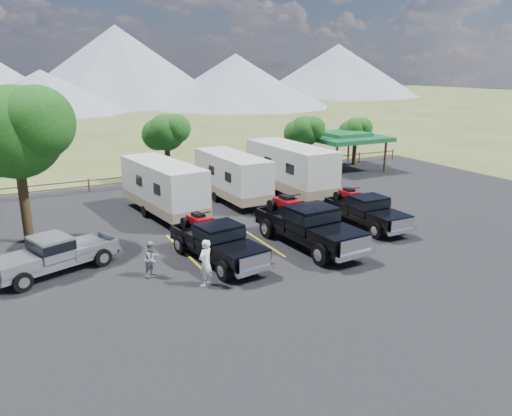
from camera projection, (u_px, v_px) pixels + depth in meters
name	position (u px, v px, depth m)	size (l,w,h in m)	color
ground	(336.00, 259.00, 23.12)	(320.00, 320.00, 0.00)	#414D20
asphalt_lot	(302.00, 240.00, 25.68)	(44.00, 34.00, 0.04)	black
stall_lines	(292.00, 234.00, 26.53)	(12.12, 5.50, 0.01)	gold
tree_big_nw	(14.00, 132.00, 23.79)	(5.54, 5.18, 7.84)	#322313
tree_ne_a	(304.00, 132.00, 40.66)	(3.11, 2.92, 4.76)	#322313
tree_ne_b	(355.00, 130.00, 44.25)	(2.77, 2.59, 4.27)	#322313
tree_north	(166.00, 132.00, 37.44)	(3.46, 3.24, 5.25)	#322313
rail_fence	(219.00, 171.00, 39.65)	(36.12, 0.12, 1.00)	brown
pavilion	(344.00, 137.00, 42.61)	(6.20, 6.20, 3.22)	brown
mountain_range	(19.00, 70.00, 108.24)	(209.00, 71.00, 20.00)	gray
rig_left	(217.00, 241.00, 22.62)	(2.81, 6.24, 2.01)	black
rig_center	(308.00, 224.00, 24.51)	(2.83, 7.03, 2.30)	black
rig_right	(366.00, 210.00, 27.63)	(2.05, 5.79, 1.93)	black
trailer_left	(163.00, 188.00, 29.41)	(3.29, 9.23, 3.19)	silver
trailer_center	(232.00, 177.00, 32.61)	(2.50, 8.89, 3.09)	silver
trailer_right	(290.00, 169.00, 34.02)	(2.76, 9.96, 3.46)	silver
pickup_silver	(55.00, 254.00, 21.35)	(5.77, 3.55, 1.65)	#93959B
person_a	(205.00, 263.00, 20.04)	(0.71, 0.47, 1.96)	white
person_b	(152.00, 259.00, 20.99)	(0.76, 0.59, 1.56)	gray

